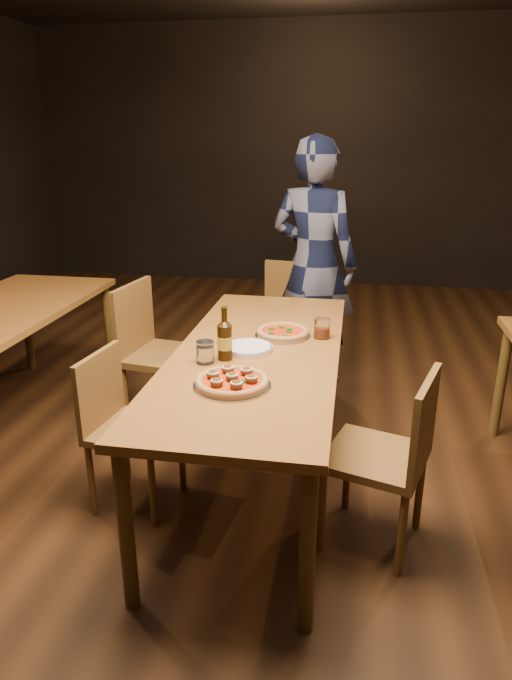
% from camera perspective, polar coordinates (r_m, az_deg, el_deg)
% --- Properties ---
extents(ground, '(9.00, 9.00, 0.00)m').
position_cam_1_polar(ground, '(3.15, 0.16, -13.85)').
color(ground, black).
extents(room_shell, '(9.00, 9.00, 9.00)m').
position_cam_1_polar(room_shell, '(2.63, 0.20, 22.16)').
color(room_shell, black).
rests_on(room_shell, ground).
extents(table_main, '(0.80, 2.00, 0.75)m').
position_cam_1_polar(table_main, '(2.84, 0.17, -2.36)').
color(table_main, brown).
rests_on(table_main, ground).
extents(chair_main_nw, '(0.43, 0.43, 0.82)m').
position_cam_1_polar(chair_main_nw, '(2.85, -12.04, -8.69)').
color(chair_main_nw, brown).
rests_on(chair_main_nw, ground).
extents(chair_main_sw, '(0.51, 0.51, 0.95)m').
position_cam_1_polar(chair_main_sw, '(3.55, -9.09, -1.47)').
color(chair_main_sw, brown).
rests_on(chair_main_sw, ground).
extents(chair_main_e, '(0.51, 0.51, 0.87)m').
position_cam_1_polar(chair_main_e, '(2.58, 11.92, -11.25)').
color(chair_main_e, brown).
rests_on(chair_main_e, ground).
extents(chair_end, '(0.50, 0.50, 0.93)m').
position_cam_1_polar(chair_end, '(4.07, 3.00, 1.41)').
color(chair_end, brown).
rests_on(chair_end, ground).
extents(pizza_meatball, '(0.33, 0.33, 0.06)m').
position_cam_1_polar(pizza_meatball, '(2.40, -2.43, -4.14)').
color(pizza_meatball, '#B7B7BF').
rests_on(pizza_meatball, table_main).
extents(pizza_margherita, '(0.29, 0.29, 0.04)m').
position_cam_1_polar(pizza_margherita, '(3.01, 2.70, 0.77)').
color(pizza_margherita, '#B7B7BF').
rests_on(pizza_margherita, table_main).
extents(plate_stack, '(0.24, 0.24, 0.02)m').
position_cam_1_polar(plate_stack, '(2.81, -0.77, -0.79)').
color(plate_stack, white).
rests_on(plate_stack, table_main).
extents(beer_bottle, '(0.07, 0.07, 0.25)m').
position_cam_1_polar(beer_bottle, '(2.67, -3.15, -0.11)').
color(beer_bottle, black).
rests_on(beer_bottle, table_main).
extents(water_glass, '(0.08, 0.08, 0.10)m').
position_cam_1_polar(water_glass, '(2.65, -5.14, -1.22)').
color(water_glass, white).
rests_on(water_glass, table_main).
extents(amber_glass, '(0.08, 0.08, 0.10)m').
position_cam_1_polar(amber_glass, '(2.98, 6.63, 1.18)').
color(amber_glass, maroon).
rests_on(amber_glass, table_main).
extents(diner, '(0.75, 0.61, 1.77)m').
position_cam_1_polar(diner, '(4.13, 5.79, 7.60)').
color(diner, black).
rests_on(diner, ground).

